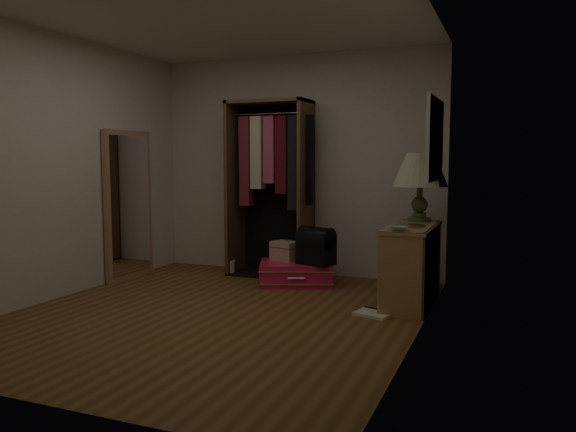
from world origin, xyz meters
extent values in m
plane|color=brown|center=(0.00, 0.00, 0.00)|extent=(4.00, 4.00, 0.00)
cube|color=beige|center=(0.00, 2.00, 1.30)|extent=(3.50, 0.02, 2.60)
cube|color=beige|center=(0.00, -2.00, 1.30)|extent=(3.50, 0.02, 2.60)
cube|color=beige|center=(1.75, 0.00, 1.30)|extent=(0.02, 4.00, 2.60)
cube|color=beige|center=(-1.75, 0.00, 1.30)|extent=(0.02, 4.00, 2.60)
cube|color=silver|center=(0.00, 0.00, 2.60)|extent=(3.50, 4.00, 0.01)
cube|color=silver|center=(1.73, 1.00, 1.55)|extent=(0.03, 0.96, 0.76)
cube|color=black|center=(1.73, 1.00, 1.55)|extent=(0.03, 0.90, 0.70)
cube|color=white|center=(1.71, 1.00, 1.24)|extent=(0.01, 0.88, 0.02)
cube|color=white|center=(1.71, 1.00, 1.32)|extent=(0.01, 0.88, 0.02)
cube|color=white|center=(1.71, 1.00, 1.39)|extent=(0.01, 0.88, 0.02)
cube|color=white|center=(1.71, 1.00, 1.47)|extent=(0.01, 0.88, 0.02)
cube|color=white|center=(1.71, 1.00, 1.55)|extent=(0.01, 0.88, 0.02)
cube|color=white|center=(1.71, 1.00, 1.63)|extent=(0.01, 0.88, 0.02)
cube|color=white|center=(1.71, 1.00, 1.71)|extent=(0.01, 0.88, 0.02)
cube|color=white|center=(1.71, 1.00, 1.78)|extent=(0.01, 0.88, 0.02)
cube|color=white|center=(1.71, 1.00, 1.86)|extent=(0.01, 0.88, 0.02)
cube|color=#A67850|center=(1.54, 0.46, 0.38)|extent=(0.40, 0.03, 0.75)
cube|color=#A67850|center=(1.54, 1.54, 0.38)|extent=(0.40, 0.03, 0.75)
cube|color=#A67850|center=(1.54, 1.00, 0.06)|extent=(0.40, 1.04, 0.03)
cube|color=#A67850|center=(1.54, 1.00, 0.57)|extent=(0.40, 1.04, 0.03)
cube|color=#A67850|center=(1.54, 1.00, 0.73)|extent=(0.42, 1.12, 0.03)
cube|color=brown|center=(1.73, 1.00, 0.38)|extent=(0.02, 1.10, 0.75)
cube|color=#A67850|center=(1.53, 1.33, 0.65)|extent=(0.36, 0.38, 0.13)
cube|color=gray|center=(1.47, 0.53, 0.21)|extent=(0.20, 0.04, 0.27)
cube|color=#4C3833|center=(1.45, 0.58, 0.23)|extent=(0.16, 0.04, 0.30)
cube|color=#B7AD99|center=(1.48, 0.62, 0.20)|extent=(0.21, 0.03, 0.25)
cube|color=brown|center=(1.46, 0.66, 0.21)|extent=(0.19, 0.04, 0.28)
cube|color=#3F4C59|center=(1.46, 0.72, 0.22)|extent=(0.17, 0.05, 0.28)
cube|color=gray|center=(1.45, 0.77, 0.22)|extent=(0.17, 0.04, 0.29)
cube|color=#59594C|center=(1.47, 0.82, 0.23)|extent=(0.20, 0.05, 0.30)
cube|color=#B2724C|center=(1.45, 0.86, 0.23)|extent=(0.16, 0.03, 0.31)
cube|color=beige|center=(1.47, 0.91, 0.20)|extent=(0.19, 0.05, 0.25)
cube|color=#332D38|center=(1.47, 0.96, 0.21)|extent=(0.20, 0.03, 0.27)
cube|color=gray|center=(1.48, 1.00, 0.19)|extent=(0.22, 0.03, 0.24)
cube|color=#4C3833|center=(1.45, 1.05, 0.19)|extent=(0.16, 0.04, 0.24)
cube|color=#B7AD99|center=(1.45, 1.09, 0.21)|extent=(0.17, 0.04, 0.27)
cube|color=brown|center=(1.47, 1.13, 0.20)|extent=(0.19, 0.04, 0.26)
cube|color=#3F4C59|center=(1.47, 1.19, 0.22)|extent=(0.20, 0.05, 0.29)
cube|color=gray|center=(1.46, 1.24, 0.22)|extent=(0.17, 0.04, 0.29)
cube|color=#59594C|center=(1.47, 1.29, 0.22)|extent=(0.20, 0.04, 0.28)
cube|color=#B2724C|center=(1.47, 1.33, 0.19)|extent=(0.20, 0.04, 0.24)
cube|color=beige|center=(1.47, 1.38, 0.21)|extent=(0.19, 0.04, 0.28)
cube|color=#332D38|center=(1.45, 1.43, 0.19)|extent=(0.16, 0.05, 0.24)
cube|color=brown|center=(-0.70, 1.74, 1.02)|extent=(0.04, 0.50, 2.05)
cube|color=brown|center=(0.20, 1.74, 1.02)|extent=(0.04, 0.50, 2.05)
cube|color=brown|center=(-0.25, 1.74, 2.03)|extent=(0.95, 0.50, 0.04)
cube|color=black|center=(-0.25, 1.98, 1.02)|extent=(0.95, 0.02, 2.05)
cube|color=black|center=(-0.25, 1.74, 0.01)|extent=(0.95, 0.50, 0.02)
cylinder|color=silver|center=(-0.25, 1.74, 1.90)|extent=(0.87, 0.02, 0.02)
cube|color=maroon|center=(-0.54, 1.72, 1.35)|extent=(0.13, 0.15, 1.05)
cube|color=beige|center=(-0.39, 1.72, 1.45)|extent=(0.14, 0.16, 0.84)
cube|color=#BF4C72|center=(-0.23, 1.72, 1.48)|extent=(0.13, 0.12, 0.78)
cube|color=#590F19|center=(-0.08, 1.72, 1.42)|extent=(0.13, 0.12, 0.89)
cube|color=black|center=(0.06, 1.72, 1.33)|extent=(0.12, 0.10, 1.08)
cube|color=black|center=(0.21, 1.72, 1.36)|extent=(0.14, 0.10, 1.01)
cube|color=#AD7754|center=(-1.71, 1.00, 0.85)|extent=(0.05, 0.80, 1.70)
cube|color=white|center=(-1.68, 1.00, 0.85)|extent=(0.01, 0.68, 1.58)
cube|color=#D71A46|center=(0.22, 1.40, 0.12)|extent=(0.93, 0.80, 0.25)
cube|color=silver|center=(0.22, 1.40, 0.06)|extent=(0.96, 0.83, 0.01)
cube|color=silver|center=(0.22, 1.40, 0.19)|extent=(0.96, 0.83, 0.01)
cylinder|color=silver|center=(0.32, 1.13, 0.12)|extent=(0.17, 0.09, 0.02)
cube|color=tan|center=(0.06, 1.47, 0.35)|extent=(0.36, 0.30, 0.21)
cube|color=brown|center=(0.06, 1.47, 0.39)|extent=(0.37, 0.31, 0.01)
cylinder|color=silver|center=(0.06, 1.47, 0.46)|extent=(0.09, 0.04, 0.01)
cube|color=black|center=(0.47, 1.35, 0.39)|extent=(0.43, 0.34, 0.29)
cylinder|color=black|center=(0.47, 1.35, 0.53)|extent=(0.43, 0.34, 0.24)
cylinder|color=#404C25|center=(1.54, 1.41, 0.77)|extent=(0.30, 0.30, 0.04)
cylinder|color=#404C25|center=(1.54, 1.41, 0.81)|extent=(0.18, 0.18, 0.05)
sphere|color=#404C25|center=(1.54, 1.41, 0.92)|extent=(0.21, 0.21, 0.17)
cylinder|color=#404C25|center=(1.54, 1.41, 1.05)|extent=(0.08, 0.08, 0.10)
cone|color=beige|center=(1.54, 1.41, 1.27)|extent=(0.71, 0.71, 0.33)
cone|color=white|center=(1.54, 1.41, 1.27)|extent=(0.63, 0.63, 0.31)
cylinder|color=#AE7D43|center=(1.54, 0.92, 0.76)|extent=(0.32, 0.32, 0.02)
imported|color=#9FBC9C|center=(1.49, 0.58, 0.77)|extent=(0.21, 0.21, 0.04)
cylinder|color=silver|center=(-0.71, 1.60, 0.08)|extent=(0.13, 0.13, 0.16)
cylinder|color=silver|center=(-0.71, 1.60, 0.18)|extent=(0.05, 0.05, 0.04)
cube|color=#EDE3C7|center=(1.31, 0.49, 0.01)|extent=(0.37, 0.33, 0.03)
cube|color=black|center=(1.34, 0.59, 0.01)|extent=(0.31, 0.13, 0.03)
camera|label=1|loc=(2.41, -4.29, 1.37)|focal=35.00mm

